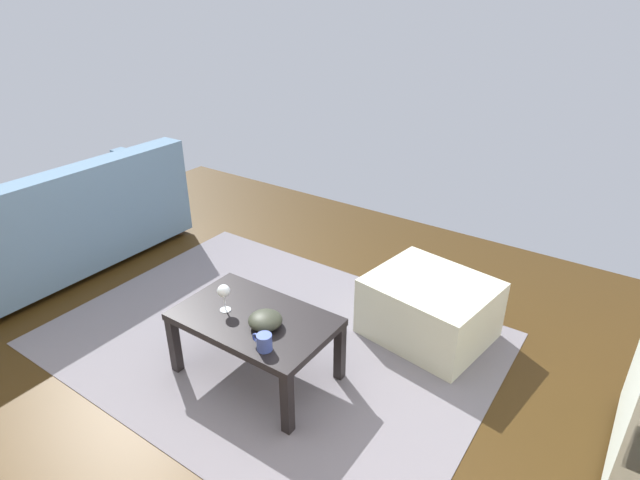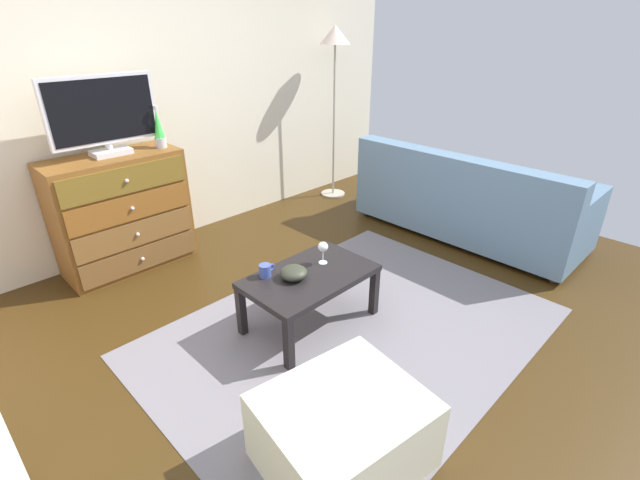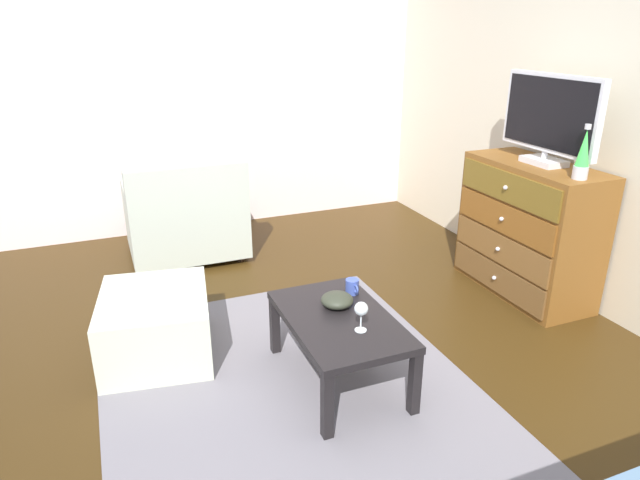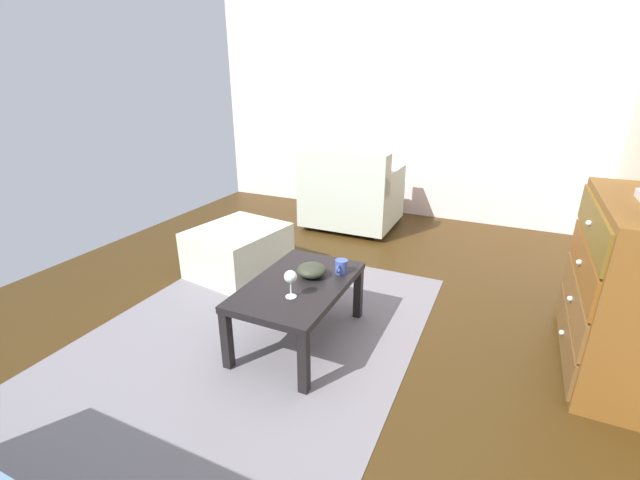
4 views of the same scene
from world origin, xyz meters
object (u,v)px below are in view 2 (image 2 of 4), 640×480
dresser (122,213)px  bowl_decorative (294,273)px  coffee_table (310,281)px  wine_glass (323,248)px  standing_lamp (335,53)px  lava_lamp (159,129)px  tv (103,114)px  couch_large (466,202)px  ottoman (343,432)px  mug (266,270)px

dresser → bowl_decorative: size_ratio=5.69×
coffee_table → bowl_decorative: bowl_decorative is taller
wine_glass → standing_lamp: (1.77, 1.58, 1.06)m
dresser → lava_lamp: lava_lamp is taller
tv → couch_large: 3.17m
ottoman → standing_lamp: (2.57, 2.50, 1.38)m
lava_lamp → bowl_decorative: bearing=-90.2°
dresser → lava_lamp: bearing=-6.2°
wine_glass → ottoman: bearing=-131.0°
lava_lamp → wine_glass: (0.27, -1.58, -0.58)m
lava_lamp → coffee_table: 1.80m
ottoman → lava_lamp: bearing=78.0°
tv → ottoman: size_ratio=1.14×
lava_lamp → wine_glass: size_ratio=2.10×
bowl_decorative → ottoman: bowl_decorative is taller
wine_glass → mug: 0.42m
mug → standing_lamp: (2.16, 1.44, 1.14)m
wine_glass → couch_large: size_ratio=0.08×
wine_glass → dresser: bearing=112.5°
coffee_table → ottoman: size_ratio=1.22×
coffee_table → lava_lamp: bearing=93.6°
tv → dresser: bearing=-138.4°
ottoman → standing_lamp: size_ratio=0.38×
coffee_table → standing_lamp: size_ratio=0.46×
dresser → tv: (0.03, 0.02, 0.78)m
couch_large → ottoman: couch_large is taller
dresser → ottoman: 2.57m
tv → couch_large: bearing=-34.3°
bowl_decorative → standing_lamp: bearing=37.9°
mug → ottoman: mug is taller
couch_large → standing_lamp: 2.06m
coffee_table → ottoman: coffee_table is taller
coffee_table → standing_lamp: (1.93, 1.62, 1.23)m
mug → couch_large: couch_large is taller
tv → lava_lamp: (0.38, -0.07, -0.16)m
standing_lamp → tv: bearing=178.3°
lava_lamp → ottoman: size_ratio=0.47×
standing_lamp → coffee_table: bearing=-140.0°
couch_large → bowl_decorative: bearing=178.6°
standing_lamp → bowl_decorative: bearing=-142.1°
tv → coffee_table: (0.48, -1.69, -0.91)m
couch_large → wine_glass: bearing=178.1°
mug → ottoman: 1.16m
bowl_decorative → couch_large: (2.14, -0.05, -0.10)m
coffee_table → ottoman: 1.09m
mug → bowl_decorative: bearing=-52.1°
wine_glass → bowl_decorative: bearing=-178.3°
tv → standing_lamp: bearing=-1.7°
coffee_table → wine_glass: 0.24m
wine_glass → standing_lamp: bearing=41.8°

